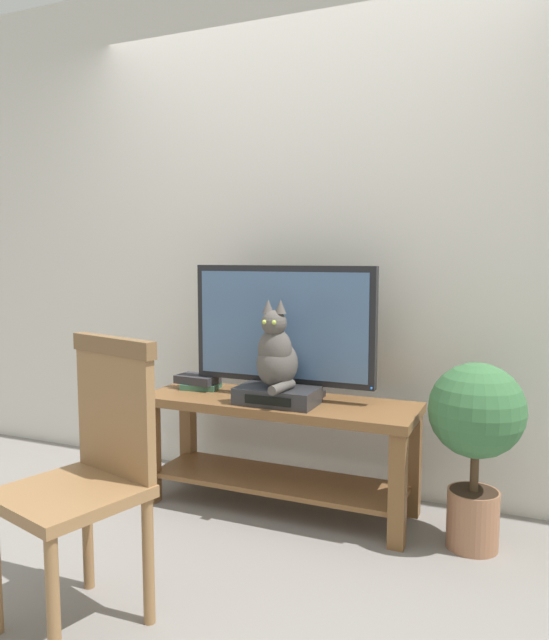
{
  "coord_description": "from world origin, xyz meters",
  "views": [
    {
      "loc": [
        1.12,
        -2.15,
        1.25
      ],
      "look_at": [
        0.0,
        0.45,
        0.95
      ],
      "focal_mm": 33.72,
      "sensor_mm": 36.0,
      "label": 1
    }
  ],
  "objects_px": {
    "tv": "(283,330)",
    "book_stack": "(199,382)",
    "media_box": "(277,396)",
    "cat": "(276,355)",
    "tv_stand": "(279,433)",
    "wooden_chair": "(91,461)",
    "potted_plant": "(476,428)"
  },
  "relations": [
    {
      "from": "cat",
      "to": "wooden_chair",
      "type": "height_order",
      "value": "cat"
    },
    {
      "from": "media_box",
      "to": "cat",
      "type": "relative_size",
      "value": 0.9
    },
    {
      "from": "tv",
      "to": "potted_plant",
      "type": "relative_size",
      "value": 1.16
    },
    {
      "from": "book_stack",
      "to": "cat",
      "type": "bearing_deg",
      "value": -16.52
    },
    {
      "from": "tv_stand",
      "to": "wooden_chair",
      "type": "xyz_separation_m",
      "value": [
        -0.23,
        -1.08,
        0.18
      ]
    },
    {
      "from": "cat",
      "to": "wooden_chair",
      "type": "bearing_deg",
      "value": -104.81
    },
    {
      "from": "wooden_chair",
      "to": "book_stack",
      "type": "xyz_separation_m",
      "value": [
        -0.25,
        1.14,
        0.03
      ]
    },
    {
      "from": "potted_plant",
      "to": "wooden_chair",
      "type": "bearing_deg",
      "value": -138.12
    },
    {
      "from": "potted_plant",
      "to": "tv_stand",
      "type": "bearing_deg",
      "value": 177.15
    },
    {
      "from": "cat",
      "to": "book_stack",
      "type": "bearing_deg",
      "value": 163.48
    },
    {
      "from": "media_box",
      "to": "cat",
      "type": "distance_m",
      "value": 0.2
    },
    {
      "from": "cat",
      "to": "wooden_chair",
      "type": "xyz_separation_m",
      "value": [
        -0.26,
        -0.99,
        -0.23
      ]
    },
    {
      "from": "tv_stand",
      "to": "cat",
      "type": "relative_size",
      "value": 3.22
    },
    {
      "from": "wooden_chair",
      "to": "potted_plant",
      "type": "xyz_separation_m",
      "value": [
        1.16,
        1.04,
        -0.03
      ]
    },
    {
      "from": "tv",
      "to": "tv_stand",
      "type": "bearing_deg",
      "value": -90.02
    },
    {
      "from": "book_stack",
      "to": "potted_plant",
      "type": "xyz_separation_m",
      "value": [
        1.41,
        -0.1,
        -0.06
      ]
    },
    {
      "from": "cat",
      "to": "tv_stand",
      "type": "bearing_deg",
      "value": 106.84
    },
    {
      "from": "tv",
      "to": "wooden_chair",
      "type": "bearing_deg",
      "value": -101.51
    },
    {
      "from": "tv_stand",
      "to": "media_box",
      "type": "bearing_deg",
      "value": -71.24
    },
    {
      "from": "media_box",
      "to": "cat",
      "type": "height_order",
      "value": "cat"
    },
    {
      "from": "tv_stand",
      "to": "potted_plant",
      "type": "height_order",
      "value": "potted_plant"
    },
    {
      "from": "media_box",
      "to": "wooden_chair",
      "type": "xyz_separation_m",
      "value": [
        -0.26,
        -1.0,
        -0.03
      ]
    },
    {
      "from": "media_box",
      "to": "book_stack",
      "type": "bearing_deg",
      "value": 164.88
    },
    {
      "from": "media_box",
      "to": "book_stack",
      "type": "distance_m",
      "value": 0.53
    },
    {
      "from": "tv",
      "to": "book_stack",
      "type": "distance_m",
      "value": 0.57
    },
    {
      "from": "wooden_chair",
      "to": "media_box",
      "type": "bearing_deg",
      "value": 75.45
    },
    {
      "from": "media_box",
      "to": "cat",
      "type": "bearing_deg",
      "value": -85.12
    },
    {
      "from": "tv",
      "to": "cat",
      "type": "distance_m",
      "value": 0.19
    },
    {
      "from": "tv",
      "to": "book_stack",
      "type": "height_order",
      "value": "tv"
    },
    {
      "from": "tv",
      "to": "wooden_chair",
      "type": "relative_size",
      "value": 0.96
    },
    {
      "from": "tv",
      "to": "cat",
      "type": "relative_size",
      "value": 2.22
    },
    {
      "from": "media_box",
      "to": "book_stack",
      "type": "xyz_separation_m",
      "value": [
        -0.51,
        0.14,
        -0.0
      ]
    }
  ]
}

